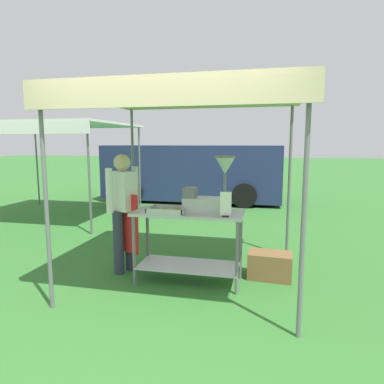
# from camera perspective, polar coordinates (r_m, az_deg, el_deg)

# --- Properties ---
(ground_plane) EXTENTS (70.00, 70.00, 0.00)m
(ground_plane) POSITION_cam_1_polar(r_m,az_deg,el_deg) (9.24, 6.35, -2.82)
(ground_plane) COLOR #33702D
(stall_canopy) EXTENTS (2.73, 2.51, 2.35)m
(stall_canopy) POSITION_cam_1_polar(r_m,az_deg,el_deg) (4.27, -0.31, 15.08)
(stall_canopy) COLOR slate
(stall_canopy) RESTS_ON ground
(donut_cart) EXTENTS (1.37, 0.59, 0.91)m
(donut_cart) POSITION_cam_1_polar(r_m,az_deg,el_deg) (4.29, -0.60, -6.74)
(donut_cart) COLOR #B7B7BC
(donut_cart) RESTS_ON ground
(donut_tray) EXTENTS (0.45, 0.33, 0.07)m
(donut_tray) POSITION_cam_1_polar(r_m,az_deg,el_deg) (4.16, -4.10, -3.20)
(donut_tray) COLOR #B7B7BC
(donut_tray) RESTS_ON donut_cart
(donut_fryer) EXTENTS (0.62, 0.28, 0.70)m
(donut_fryer) POSITION_cam_1_polar(r_m,az_deg,el_deg) (4.15, 3.11, -0.14)
(donut_fryer) COLOR #B7B7BC
(donut_fryer) RESTS_ON donut_cart
(menu_sign) EXTENTS (0.13, 0.05, 0.29)m
(menu_sign) POSITION_cam_1_polar(r_m,az_deg,el_deg) (3.92, 5.66, -2.34)
(menu_sign) COLOR black
(menu_sign) RESTS_ON donut_cart
(vendor) EXTENTS (0.46, 0.52, 1.61)m
(vendor) POSITION_cam_1_polar(r_m,az_deg,el_deg) (4.66, -11.38, -2.46)
(vendor) COLOR #2D3347
(vendor) RESTS_ON ground
(supply_crate) EXTENTS (0.58, 0.39, 0.34)m
(supply_crate) POSITION_cam_1_polar(r_m,az_deg,el_deg) (4.65, 12.95, -11.90)
(supply_crate) COLOR brown
(supply_crate) RESTS_ON ground
(van_navy) EXTENTS (5.30, 2.14, 1.69)m
(van_navy) POSITION_cam_1_polar(r_m,az_deg,el_deg) (10.49, 0.12, 3.38)
(van_navy) COLOR navy
(van_navy) RESTS_ON ground
(neighbour_tent) EXTENTS (3.28, 2.78, 2.21)m
(neighbour_tent) POSITION_cam_1_polar(r_m,az_deg,el_deg) (8.59, -22.09, 10.17)
(neighbour_tent) COLOR slate
(neighbour_tent) RESTS_ON ground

